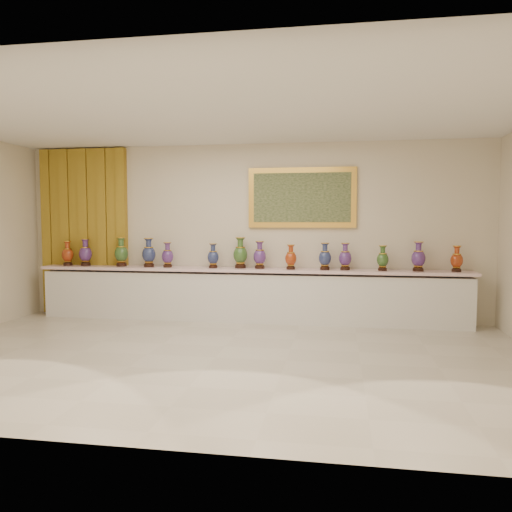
{
  "coord_description": "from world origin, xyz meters",
  "views": [
    {
      "loc": [
        1.5,
        -5.93,
        1.71
      ],
      "look_at": [
        0.23,
        1.7,
        1.15
      ],
      "focal_mm": 35.0,
      "sensor_mm": 36.0,
      "label": 1
    }
  ],
  "objects_px": {
    "vase_1": "(85,254)",
    "vase_2": "(121,253)",
    "vase_0": "(68,254)",
    "counter": "(248,296)"
  },
  "relations": [
    {
      "from": "counter",
      "to": "vase_0",
      "type": "bearing_deg",
      "value": -179.83
    },
    {
      "from": "vase_0",
      "to": "vase_2",
      "type": "bearing_deg",
      "value": 0.9
    },
    {
      "from": "counter",
      "to": "vase_1",
      "type": "height_order",
      "value": "vase_1"
    },
    {
      "from": "counter",
      "to": "vase_0",
      "type": "xyz_separation_m",
      "value": [
        -3.27,
        -0.01,
        0.66
      ]
    },
    {
      "from": "counter",
      "to": "vase_2",
      "type": "xyz_separation_m",
      "value": [
        -2.26,
        0.01,
        0.69
      ]
    },
    {
      "from": "vase_0",
      "to": "vase_1",
      "type": "height_order",
      "value": "vase_1"
    },
    {
      "from": "vase_1",
      "to": "vase_2",
      "type": "bearing_deg",
      "value": -0.61
    },
    {
      "from": "counter",
      "to": "vase_2",
      "type": "relative_size",
      "value": 14.34
    },
    {
      "from": "counter",
      "to": "vase_0",
      "type": "height_order",
      "value": "vase_0"
    },
    {
      "from": "vase_1",
      "to": "vase_2",
      "type": "relative_size",
      "value": 0.95
    }
  ]
}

